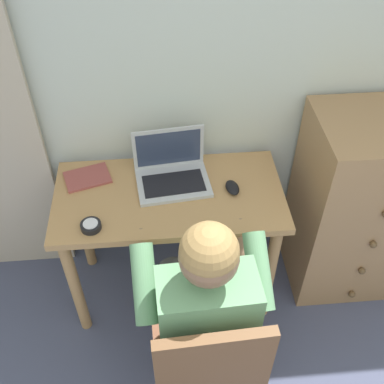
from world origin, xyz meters
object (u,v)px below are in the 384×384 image
object	(u,v)px
desk	(170,213)
chair	(208,361)
laptop	(172,171)
computer_mouse	(232,188)
notebook_pad	(87,177)
dresser	(355,206)
desk_clock	(91,226)
person_seated	(202,296)

from	to	relation	value
desk	chair	size ratio (longest dim) A/B	1.22
laptop	computer_mouse	size ratio (longest dim) A/B	3.64
laptop	notebook_pad	distance (m)	0.41
dresser	notebook_pad	bearing A→B (deg)	175.78
dresser	desk_clock	xyz separation A→B (m)	(-1.31, -0.22, 0.23)
computer_mouse	desk_clock	size ratio (longest dim) A/B	1.11
dresser	person_seated	distance (m)	1.04
desk	desk_clock	distance (m)	0.42
laptop	desk_clock	distance (m)	0.46
laptop	notebook_pad	world-z (taller)	laptop
desk	dresser	xyz separation A→B (m)	(0.96, 0.04, -0.08)
desk	computer_mouse	world-z (taller)	computer_mouse
dresser	person_seated	size ratio (longest dim) A/B	0.89
desk	chair	xyz separation A→B (m)	(0.11, -0.71, -0.12)
person_seated	desk_clock	distance (m)	0.57
desk	desk_clock	bearing A→B (deg)	-151.99
chair	notebook_pad	size ratio (longest dim) A/B	4.19
chair	laptop	xyz separation A→B (m)	(-0.09, 0.81, 0.30)
dresser	computer_mouse	bearing A→B (deg)	-176.45
person_seated	computer_mouse	world-z (taller)	person_seated
desk	desk_clock	world-z (taller)	desk_clock
desk	laptop	xyz separation A→B (m)	(0.02, 0.10, 0.18)
computer_mouse	notebook_pad	size ratio (longest dim) A/B	0.48
person_seated	notebook_pad	xyz separation A→B (m)	(-0.49, 0.66, 0.07)
chair	desk_clock	xyz separation A→B (m)	(-0.46, 0.52, 0.26)
dresser	person_seated	xyz separation A→B (m)	(-0.86, -0.56, 0.14)
laptop	desk_clock	world-z (taller)	laptop
chair	person_seated	xyz separation A→B (m)	(-0.01, 0.18, 0.18)
person_seated	notebook_pad	distance (m)	0.83
chair	notebook_pad	bearing A→B (deg)	120.44
dresser	chair	world-z (taller)	dresser
chair	laptop	size ratio (longest dim) A/B	2.42
dresser	laptop	world-z (taller)	dresser
laptop	dresser	bearing A→B (deg)	-3.68
dresser	chair	bearing A→B (deg)	-138.76
chair	notebook_pad	world-z (taller)	chair
notebook_pad	desk_clock	bearing A→B (deg)	-99.66
dresser	computer_mouse	distance (m)	0.70
dresser	notebook_pad	world-z (taller)	dresser
laptop	person_seated	bearing A→B (deg)	-82.41
desk	computer_mouse	xyz separation A→B (m)	(0.30, -0.00, 0.15)
dresser	laptop	bearing A→B (deg)	176.32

